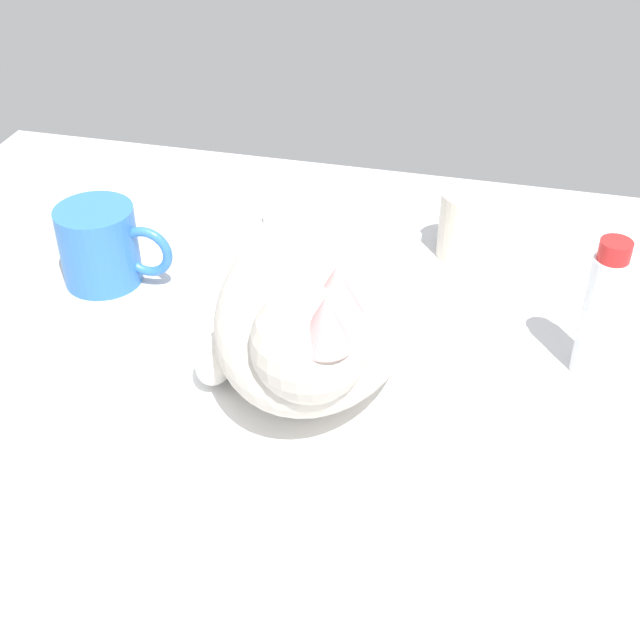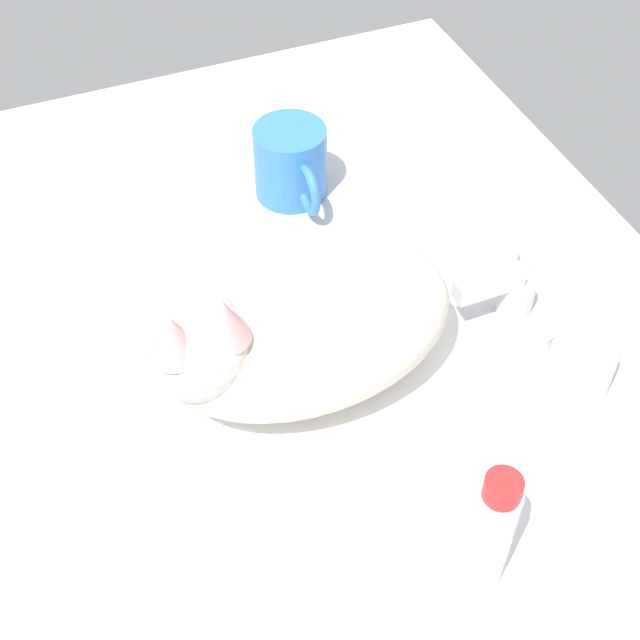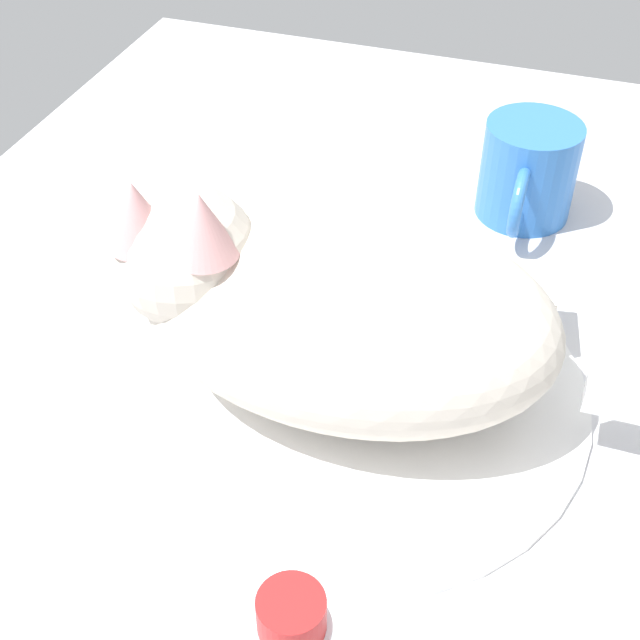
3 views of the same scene
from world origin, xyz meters
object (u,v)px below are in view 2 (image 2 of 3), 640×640
object	(u,v)px
faucet	(508,294)
rinse_cup	(582,361)
coffee_mug	(291,163)
soap_bar	(485,238)
cat	(292,325)
toothpaste_bottle	(490,535)

from	to	relation	value
faucet	rinse_cup	bearing A→B (deg)	5.43
faucet	coffee_mug	xyz separation A→B (cm)	(-25.66, -13.31, 1.78)
coffee_mug	rinse_cup	world-z (taller)	coffee_mug
coffee_mug	soap_bar	xyz separation A→B (cm)	(17.47, 15.20, -1.70)
cat	coffee_mug	bearing A→B (deg)	159.33
cat	soap_bar	xyz separation A→B (cm)	(-8.10, 24.84, -4.79)
faucet	rinse_cup	distance (cm)	11.13
rinse_cup	coffee_mug	bearing A→B (deg)	-158.62
coffee_mug	toothpaste_bottle	xyz separation A→B (cm)	(50.14, -3.26, 2.20)
faucet	rinse_cup	xyz separation A→B (cm)	(11.00, 1.05, 1.34)
faucet	soap_bar	bearing A→B (deg)	166.98
faucet	toothpaste_bottle	world-z (taller)	toothpaste_bottle
faucet	coffee_mug	world-z (taller)	coffee_mug
faucet	toothpaste_bottle	size ratio (longest dim) A/B	0.90
rinse_cup	toothpaste_bottle	bearing A→B (deg)	-52.56
rinse_cup	faucet	bearing A→B (deg)	-174.57
faucet	soap_bar	xyz separation A→B (cm)	(-8.19, 1.89, 0.09)
cat	coffee_mug	distance (cm)	27.50
coffee_mug	faucet	bearing A→B (deg)	27.41
coffee_mug	toothpaste_bottle	world-z (taller)	toothpaste_bottle
cat	soap_bar	world-z (taller)	cat
faucet	coffee_mug	bearing A→B (deg)	-152.59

